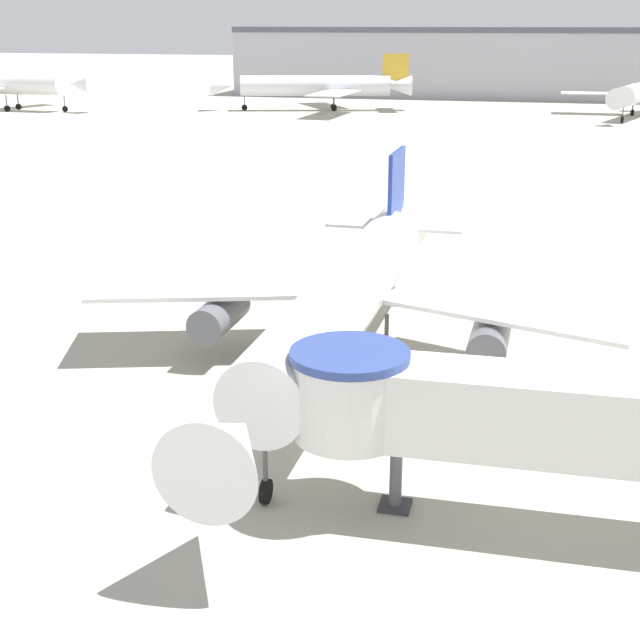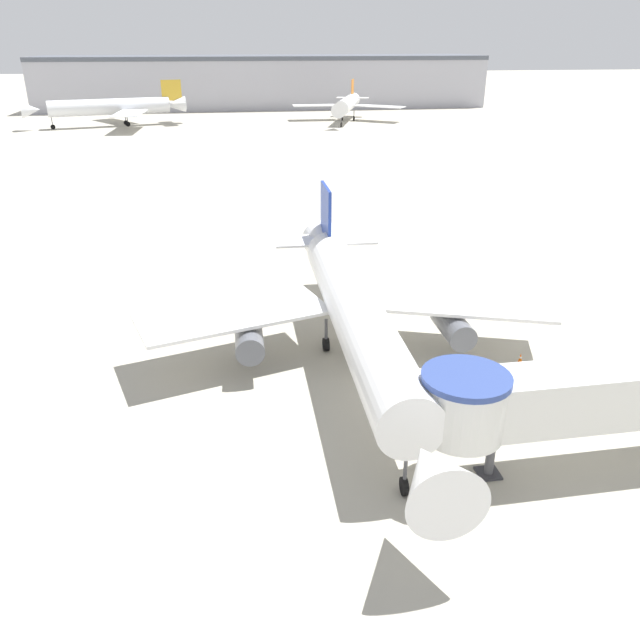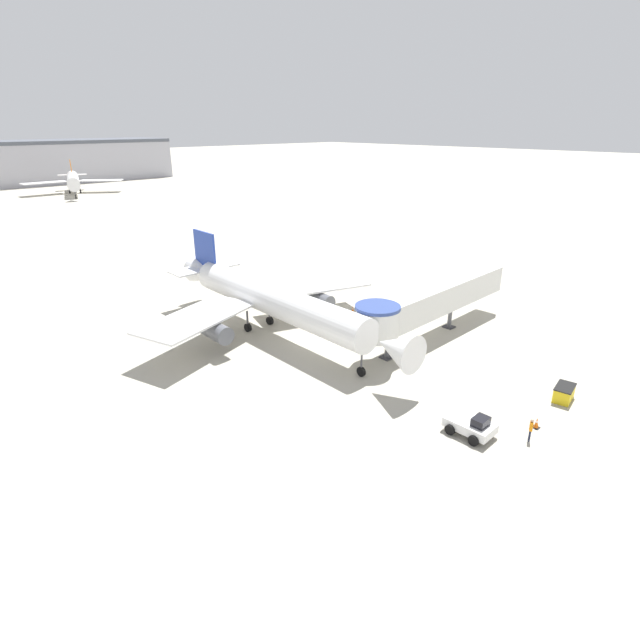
{
  "view_description": "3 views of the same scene",
  "coord_description": "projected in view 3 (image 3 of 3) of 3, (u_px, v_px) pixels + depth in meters",
  "views": [
    {
      "loc": [
        5.49,
        -35.35,
        16.23
      ],
      "look_at": [
        -4.15,
        4.1,
        2.55
      ],
      "focal_mm": 50.0,
      "sensor_mm": 36.0,
      "label": 1
    },
    {
      "loc": [
        -10.42,
        -31.16,
        19.5
      ],
      "look_at": [
        -5.41,
        1.35,
        4.64
      ],
      "focal_mm": 35.0,
      "sensor_mm": 36.0,
      "label": 2
    },
    {
      "loc": [
        -32.62,
        -34.57,
        20.87
      ],
      "look_at": [
        -2.05,
        -2.48,
        3.3
      ],
      "focal_mm": 28.0,
      "sensor_mm": 36.0,
      "label": 3
    }
  ],
  "objects": [
    {
      "name": "pushback_tug_white",
      "position": [
        471.0,
        425.0,
        35.61
      ],
      "size": [
        2.45,
        3.4,
        1.67
      ],
      "rotation": [
        0.0,
        0.0,
        0.02
      ],
      "color": "silver",
      "rests_on": "ground_plane"
    },
    {
      "name": "traffic_cone_apron_front",
      "position": [
        537.0,
        423.0,
        36.49
      ],
      "size": [
        0.5,
        0.5,
        0.82
      ],
      "color": "black",
      "rests_on": "ground_plane"
    },
    {
      "name": "jet_bridge",
      "position": [
        428.0,
        302.0,
        50.12
      ],
      "size": [
        23.04,
        4.1,
        5.73
      ],
      "rotation": [
        0.0,
        0.0,
        0.02
      ],
      "color": "silver",
      "rests_on": "ground_plane"
    },
    {
      "name": "background_jet_orange_tail",
      "position": [
        73.0,
        180.0,
        154.78
      ],
      "size": [
        28.45,
        30.2,
        9.64
      ],
      "rotation": [
        0.0,
        0.0,
        -0.32
      ],
      "color": "white",
      "rests_on": "ground_plane"
    },
    {
      "name": "ground_plane",
      "position": [
        318.0,
        338.0,
        51.87
      ],
      "size": [
        800.0,
        800.0,
        0.0
      ],
      "primitive_type": "plane",
      "color": "#A8A393"
    },
    {
      "name": "service_container_yellow",
      "position": [
        564.0,
        393.0,
        40.12
      ],
      "size": [
        2.42,
        1.67,
        1.22
      ],
      "rotation": [
        0.0,
        0.0,
        0.16
      ],
      "color": "yellow",
      "rests_on": "ground_plane"
    },
    {
      "name": "main_airplane",
      "position": [
        271.0,
        300.0,
        51.44
      ],
      "size": [
        28.42,
        33.74,
        9.02
      ],
      "rotation": [
        0.0,
        0.0,
        -0.02
      ],
      "color": "white",
      "rests_on": "ground_plane"
    },
    {
      "name": "traffic_cone_starboard_wing",
      "position": [
        353.0,
        310.0,
        58.58
      ],
      "size": [
        0.5,
        0.5,
        0.82
      ],
      "color": "black",
      "rests_on": "ground_plane"
    },
    {
      "name": "ground_crew_marshaller",
      "position": [
        531.0,
        428.0,
        34.76
      ],
      "size": [
        0.39,
        0.33,
        1.77
      ],
      "rotation": [
        0.0,
        0.0,
        0.49
      ],
      "color": "#1E2338",
      "rests_on": "ground_plane"
    }
  ]
}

